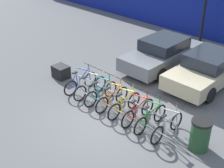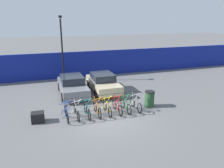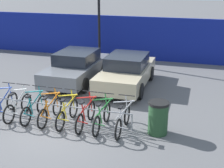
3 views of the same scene
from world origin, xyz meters
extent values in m
plane|color=#59595B|center=(0.00, 0.00, 0.00)|extent=(120.00, 120.00, 0.00)
cylinder|color=gray|center=(-0.08, 0.68, 0.55)|extent=(4.75, 0.04, 0.04)
cylinder|color=gray|center=(-2.46, 0.68, 0.28)|extent=(0.04, 0.04, 0.55)
cylinder|color=gray|center=(2.30, 0.68, 0.28)|extent=(0.04, 0.04, 0.55)
torus|color=black|center=(-2.21, 0.00, 0.33)|extent=(0.06, 0.66, 0.66)
torus|color=black|center=(-2.21, 1.05, 0.33)|extent=(0.06, 0.66, 0.66)
cylinder|color=#284CB7|center=(-2.21, 0.68, 0.65)|extent=(0.60, 0.04, 0.76)
cylinder|color=#284CB7|center=(-2.21, 0.63, 0.96)|extent=(0.68, 0.04, 0.16)
cylinder|color=#284CB7|center=(-2.21, 0.35, 0.59)|extent=(0.14, 0.04, 0.63)
cylinder|color=#284CB7|center=(-2.21, 0.15, 0.61)|extent=(0.32, 0.03, 0.58)
cylinder|color=#284CB7|center=(-2.21, 0.20, 0.31)|extent=(0.40, 0.03, 0.08)
cylinder|color=#284CB7|center=(-2.21, 1.01, 0.68)|extent=(0.12, 0.04, 0.69)
cylinder|color=black|center=(-2.21, 0.97, 1.04)|extent=(0.52, 0.03, 0.03)
cube|color=black|center=(-2.21, 0.25, 0.93)|extent=(0.10, 0.22, 0.05)
torus|color=black|center=(-1.63, 0.00, 0.33)|extent=(0.06, 0.66, 0.66)
torus|color=black|center=(-1.63, 1.05, 0.33)|extent=(0.06, 0.66, 0.66)
cylinder|color=silver|center=(-1.63, 0.68, 0.65)|extent=(0.60, 0.04, 0.76)
cylinder|color=silver|center=(-1.63, 0.63, 0.96)|extent=(0.68, 0.04, 0.16)
cylinder|color=silver|center=(-1.63, 0.35, 0.59)|extent=(0.14, 0.04, 0.63)
cylinder|color=silver|center=(-1.63, 0.15, 0.61)|extent=(0.32, 0.03, 0.58)
cylinder|color=silver|center=(-1.63, 0.20, 0.31)|extent=(0.40, 0.03, 0.08)
cylinder|color=silver|center=(-1.63, 1.01, 0.68)|extent=(0.12, 0.04, 0.69)
cylinder|color=black|center=(-1.63, 0.97, 1.04)|extent=(0.52, 0.03, 0.03)
cube|color=black|center=(-1.63, 0.25, 0.93)|extent=(0.10, 0.22, 0.05)
torus|color=black|center=(-1.02, 0.00, 0.33)|extent=(0.06, 0.66, 0.66)
torus|color=black|center=(-1.02, 1.05, 0.33)|extent=(0.06, 0.66, 0.66)
cylinder|color=#197A7F|center=(-1.02, 0.68, 0.65)|extent=(0.60, 0.04, 0.76)
cylinder|color=#197A7F|center=(-1.02, 0.63, 0.96)|extent=(0.68, 0.04, 0.16)
cylinder|color=#197A7F|center=(-1.02, 0.35, 0.59)|extent=(0.14, 0.04, 0.63)
cylinder|color=#197A7F|center=(-1.02, 0.15, 0.61)|extent=(0.32, 0.03, 0.58)
cylinder|color=#197A7F|center=(-1.02, 0.20, 0.31)|extent=(0.40, 0.03, 0.08)
cylinder|color=#197A7F|center=(-1.02, 1.01, 0.68)|extent=(0.12, 0.04, 0.69)
cylinder|color=black|center=(-1.02, 0.97, 1.04)|extent=(0.52, 0.03, 0.03)
cube|color=black|center=(-1.02, 0.25, 0.93)|extent=(0.10, 0.22, 0.05)
torus|color=black|center=(-0.42, 0.00, 0.33)|extent=(0.06, 0.66, 0.66)
torus|color=black|center=(-0.42, 1.05, 0.33)|extent=(0.06, 0.66, 0.66)
cylinder|color=orange|center=(-0.42, 0.68, 0.65)|extent=(0.60, 0.04, 0.76)
cylinder|color=orange|center=(-0.42, 0.63, 0.96)|extent=(0.68, 0.04, 0.16)
cylinder|color=orange|center=(-0.42, 0.35, 0.59)|extent=(0.14, 0.04, 0.63)
cylinder|color=orange|center=(-0.42, 0.15, 0.61)|extent=(0.32, 0.03, 0.58)
cylinder|color=orange|center=(-0.42, 0.20, 0.31)|extent=(0.40, 0.03, 0.08)
cylinder|color=orange|center=(-0.42, 1.01, 0.68)|extent=(0.12, 0.04, 0.69)
cylinder|color=black|center=(-0.42, 0.97, 1.04)|extent=(0.52, 0.03, 0.03)
cube|color=black|center=(-0.42, 0.25, 0.93)|extent=(0.10, 0.22, 0.05)
torus|color=black|center=(0.19, 0.00, 0.33)|extent=(0.06, 0.66, 0.66)
torus|color=black|center=(0.19, 1.05, 0.33)|extent=(0.06, 0.66, 0.66)
cylinder|color=yellow|center=(0.19, 0.68, 0.65)|extent=(0.60, 0.04, 0.76)
cylinder|color=yellow|center=(0.19, 0.63, 0.96)|extent=(0.68, 0.04, 0.16)
cylinder|color=yellow|center=(0.19, 0.35, 0.59)|extent=(0.14, 0.04, 0.63)
cylinder|color=yellow|center=(0.19, 0.15, 0.61)|extent=(0.32, 0.03, 0.58)
cylinder|color=yellow|center=(0.19, 0.20, 0.31)|extent=(0.40, 0.03, 0.08)
cylinder|color=yellow|center=(0.19, 1.01, 0.68)|extent=(0.12, 0.04, 0.69)
cylinder|color=black|center=(0.19, 0.97, 1.04)|extent=(0.52, 0.03, 0.03)
cube|color=black|center=(0.19, 0.25, 0.93)|extent=(0.10, 0.22, 0.05)
torus|color=black|center=(0.83, 0.00, 0.33)|extent=(0.06, 0.66, 0.66)
torus|color=black|center=(0.83, 1.05, 0.33)|extent=(0.06, 0.66, 0.66)
cylinder|color=red|center=(0.83, 0.68, 0.65)|extent=(0.60, 0.04, 0.76)
cylinder|color=red|center=(0.83, 0.63, 0.96)|extent=(0.68, 0.04, 0.16)
cylinder|color=red|center=(0.83, 0.35, 0.59)|extent=(0.14, 0.04, 0.63)
cylinder|color=red|center=(0.83, 0.15, 0.61)|extent=(0.32, 0.03, 0.58)
cylinder|color=red|center=(0.83, 0.20, 0.31)|extent=(0.40, 0.03, 0.08)
cylinder|color=red|center=(0.83, 1.01, 0.68)|extent=(0.12, 0.04, 0.69)
cylinder|color=black|center=(0.83, 0.97, 1.04)|extent=(0.52, 0.03, 0.03)
cube|color=black|center=(0.83, 0.25, 0.93)|extent=(0.10, 0.22, 0.05)
torus|color=black|center=(1.37, 0.00, 0.33)|extent=(0.06, 0.66, 0.66)
torus|color=black|center=(1.37, 1.05, 0.33)|extent=(0.06, 0.66, 0.66)
cylinder|color=#288438|center=(1.37, 0.68, 0.65)|extent=(0.60, 0.04, 0.76)
cylinder|color=#288438|center=(1.37, 0.63, 0.96)|extent=(0.68, 0.04, 0.16)
cylinder|color=#288438|center=(1.37, 0.35, 0.59)|extent=(0.14, 0.04, 0.63)
cylinder|color=#288438|center=(1.37, 0.15, 0.61)|extent=(0.32, 0.03, 0.58)
cylinder|color=#288438|center=(1.37, 0.20, 0.31)|extent=(0.40, 0.03, 0.08)
cylinder|color=#288438|center=(1.37, 1.01, 0.68)|extent=(0.12, 0.04, 0.69)
cylinder|color=black|center=(1.37, 0.97, 1.04)|extent=(0.52, 0.03, 0.03)
cube|color=black|center=(1.37, 0.25, 0.93)|extent=(0.10, 0.22, 0.05)
torus|color=black|center=(2.05, 0.00, 0.33)|extent=(0.06, 0.66, 0.66)
torus|color=black|center=(2.05, 1.05, 0.33)|extent=(0.06, 0.66, 0.66)
cylinder|color=#B7B7BC|center=(2.05, 0.68, 0.65)|extent=(0.60, 0.04, 0.76)
cylinder|color=#B7B7BC|center=(2.05, 0.63, 0.96)|extent=(0.68, 0.04, 0.16)
cylinder|color=#B7B7BC|center=(2.05, 0.35, 0.59)|extent=(0.14, 0.04, 0.63)
cylinder|color=#B7B7BC|center=(2.05, 0.15, 0.61)|extent=(0.32, 0.03, 0.58)
cylinder|color=#B7B7BC|center=(2.05, 0.20, 0.31)|extent=(0.40, 0.03, 0.08)
cylinder|color=#B7B7BC|center=(2.05, 1.01, 0.68)|extent=(0.12, 0.04, 0.69)
cylinder|color=black|center=(2.05, 0.97, 1.04)|extent=(0.52, 0.03, 0.03)
cube|color=black|center=(2.05, 0.25, 0.93)|extent=(0.10, 0.22, 0.05)
cube|color=slate|center=(-1.23, 4.67, 0.57)|extent=(1.80, 4.31, 0.62)
cube|color=#1E232D|center=(-1.23, 4.78, 1.14)|extent=(1.58, 1.98, 0.52)
cylinder|color=black|center=(-2.08, 5.92, 0.32)|extent=(0.20, 0.64, 0.64)
cylinder|color=black|center=(-0.37, 5.92, 0.32)|extent=(0.20, 0.64, 0.64)
cylinder|color=black|center=(-2.08, 3.42, 0.32)|extent=(0.20, 0.64, 0.64)
cylinder|color=black|center=(-0.37, 3.42, 0.32)|extent=(0.20, 0.64, 0.64)
cube|color=#C1B28E|center=(1.13, 4.62, 0.57)|extent=(1.80, 4.25, 0.62)
cube|color=#1E232D|center=(1.13, 4.73, 1.14)|extent=(1.58, 1.96, 0.52)
cylinder|color=black|center=(0.27, 5.85, 0.32)|extent=(0.20, 0.64, 0.64)
cylinder|color=black|center=(0.27, 3.39, 0.32)|extent=(0.20, 0.64, 0.64)
cylinder|color=black|center=(1.98, 3.39, 0.32)|extent=(0.20, 0.64, 0.64)
cylinder|color=#234728|center=(3.09, 0.74, 0.47)|extent=(0.60, 0.60, 0.95)
cylinder|color=black|center=(3.09, 0.74, 0.99)|extent=(0.63, 0.63, 0.08)
cube|color=black|center=(-3.73, 0.70, 0.28)|extent=(0.70, 0.56, 0.55)
camera|label=1|loc=(6.43, -6.49, 6.41)|focal=50.00mm
camera|label=2|loc=(-3.32, -10.91, 5.48)|focal=35.00mm
camera|label=3|loc=(4.21, -7.88, 4.55)|focal=50.00mm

